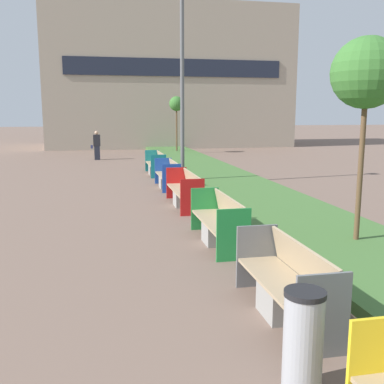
{
  "coord_description": "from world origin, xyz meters",
  "views": [
    {
      "loc": [
        -1.32,
        1.44,
        2.57
      ],
      "look_at": [
        0.9,
        12.36,
        0.6
      ],
      "focal_mm": 42.0,
      "sensor_mm": 36.0,
      "label": 1
    }
  ],
  "objects": [
    {
      "name": "planter_grass_strip",
      "position": [
        3.2,
        12.0,
        0.09
      ],
      "size": [
        2.8,
        120.0,
        0.18
      ],
      "color": "#426B33",
      "rests_on": "ground"
    },
    {
      "name": "litter_bin",
      "position": [
        0.44,
        4.97,
        0.5
      ],
      "size": [
        0.38,
        0.38,
        1.0
      ],
      "color": "#9EA0A5",
      "rests_on": "ground"
    },
    {
      "name": "street_lamp_post",
      "position": [
        1.55,
        17.29,
        3.73
      ],
      "size": [
        0.24,
        0.44,
        6.71
      ],
      "color": "#56595B",
      "rests_on": "ground"
    },
    {
      "name": "bench_blue_frame",
      "position": [
        0.94,
        16.69,
        0.37
      ],
      "size": [
        0.65,
        2.03,
        0.94
      ],
      "color": "gray",
      "rests_on": "ground"
    },
    {
      "name": "pedestrian_walking",
      "position": [
        -1.54,
        26.77,
        0.8
      ],
      "size": [
        0.53,
        0.24,
        1.59
      ],
      "color": "#232633",
      "rests_on": "ground"
    },
    {
      "name": "sapling_tree_far",
      "position": [
        3.43,
        29.73,
        3.07
      ],
      "size": [
        0.92,
        0.92,
        3.59
      ],
      "color": "brown",
      "rests_on": "ground"
    },
    {
      "name": "building_backdrop",
      "position": [
        4.0,
        37.03,
        5.16
      ],
      "size": [
        18.19,
        7.43,
        10.33
      ],
      "color": "tan",
      "rests_on": "ground"
    },
    {
      "name": "bench_red_frame",
      "position": [
        0.94,
        13.53,
        0.38
      ],
      "size": [
        0.65,
        2.48,
        0.94
      ],
      "color": "gray",
      "rests_on": "ground"
    },
    {
      "name": "sapling_tree_near",
      "position": [
        3.43,
        8.98,
        3.26
      ],
      "size": [
        1.29,
        1.29,
        3.93
      ],
      "color": "brown",
      "rests_on": "ground"
    },
    {
      "name": "bench_green_frame",
      "position": [
        0.94,
        9.82,
        0.37
      ],
      "size": [
        0.65,
        2.27,
        0.94
      ],
      "color": "gray",
      "rests_on": "ground"
    },
    {
      "name": "bench_teal_frame",
      "position": [
        0.94,
        20.17,
        0.37
      ],
      "size": [
        0.65,
        2.29,
        0.94
      ],
      "color": "gray",
      "rests_on": "ground"
    },
    {
      "name": "bench_grey_frame",
      "position": [
        0.94,
        6.5,
        0.37
      ],
      "size": [
        0.65,
        2.09,
        0.94
      ],
      "color": "gray",
      "rests_on": "ground"
    }
  ]
}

